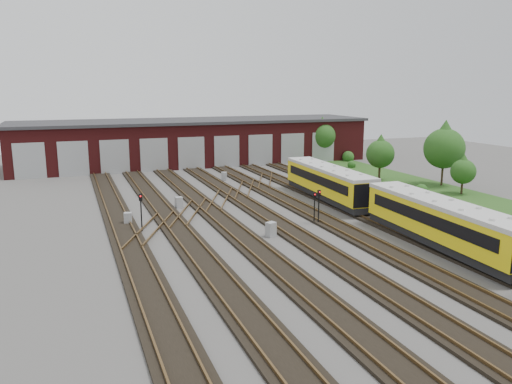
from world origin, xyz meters
name	(u,v)px	position (x,y,z in m)	size (l,w,h in m)	color
ground	(325,236)	(0.00, 0.00, 0.00)	(120.00, 120.00, 0.00)	#4C4A46
track_network	(320,233)	(-0.17, 0.59, 0.11)	(30.40, 70.00, 0.33)	black
maintenance_shed	(195,141)	(-0.01, 39.97, 3.20)	(51.00, 12.50, 6.35)	#541516
grass_verge	(438,192)	(19.00, 10.00, 0.03)	(8.00, 55.00, 0.05)	#254B19
metro_train	(442,222)	(6.00, -5.34, 1.88)	(3.28, 46.74, 3.03)	black
signal_mast_0	(141,207)	(-12.63, 6.24, 1.90)	(0.28, 0.26, 2.94)	black
signal_mast_1	(315,204)	(0.90, 3.59, 1.65)	(0.25, 0.23, 2.56)	black
signal_mast_2	(329,182)	(5.81, 10.13, 1.95)	(0.28, 0.27, 3.04)	black
signal_mast_3	(319,202)	(1.09, 3.22, 1.83)	(0.26, 0.25, 2.83)	black
relay_cabinet_0	(128,219)	(-13.41, 8.50, 0.51)	(0.61, 0.51, 1.01)	#9B9DA0
relay_cabinet_1	(179,202)	(-8.33, 12.73, 0.52)	(0.62, 0.52, 1.03)	#9B9DA0
relay_cabinet_2	(271,229)	(-3.86, 1.33, 0.56)	(0.67, 0.56, 1.12)	#9B9DA0
relay_cabinet_3	(224,176)	(-0.33, 24.57, 0.51)	(0.62, 0.51, 1.03)	#9B9DA0
relay_cabinet_4	(330,171)	(13.18, 23.20, 0.53)	(0.64, 0.53, 1.07)	#9B9DA0
tree_0	(322,133)	(18.32, 35.00, 4.29)	(4.03, 4.03, 6.68)	#312416
tree_1	(380,151)	(17.22, 18.30, 3.56)	(3.34, 3.34, 5.54)	#312416
tree_2	(445,144)	(21.78, 12.78, 4.78)	(4.49, 4.49, 7.44)	#312416
tree_3	(463,169)	(20.45, 8.24, 2.71)	(2.55, 2.55, 4.22)	#312416
bush_0	(421,189)	(16.33, 9.49, 0.67)	(1.35, 1.35, 1.35)	#194313
bush_1	(352,164)	(19.15, 27.69, 0.57)	(1.14, 1.14, 1.14)	#194313
bush_2	(348,155)	(21.99, 33.37, 0.90)	(1.80, 1.80, 1.80)	#194313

